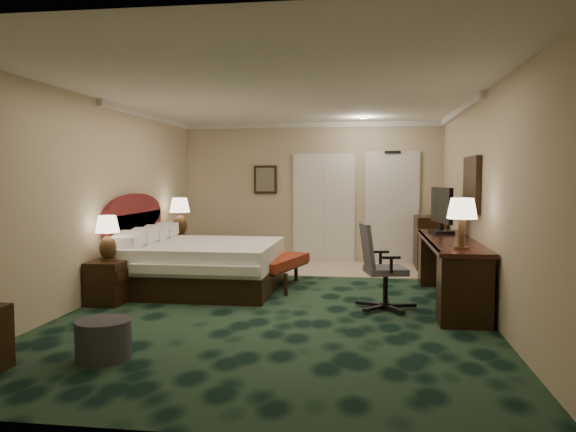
# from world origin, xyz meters

# --- Properties ---
(floor) EXTENTS (5.00, 7.50, 0.00)m
(floor) POSITION_xyz_m (0.00, 0.00, 0.00)
(floor) COLOR black
(floor) RESTS_ON ground
(ceiling) EXTENTS (5.00, 7.50, 0.00)m
(ceiling) POSITION_xyz_m (0.00, 0.00, 2.70)
(ceiling) COLOR silver
(ceiling) RESTS_ON wall_back
(wall_back) EXTENTS (5.00, 0.00, 2.70)m
(wall_back) POSITION_xyz_m (0.00, 3.75, 1.35)
(wall_back) COLOR #C3B697
(wall_back) RESTS_ON ground
(wall_front) EXTENTS (5.00, 0.00, 2.70)m
(wall_front) POSITION_xyz_m (0.00, -3.75, 1.35)
(wall_front) COLOR #C3B697
(wall_front) RESTS_ON ground
(wall_left) EXTENTS (0.00, 7.50, 2.70)m
(wall_left) POSITION_xyz_m (-2.50, 0.00, 1.35)
(wall_left) COLOR #C3B697
(wall_left) RESTS_ON ground
(wall_right) EXTENTS (0.00, 7.50, 2.70)m
(wall_right) POSITION_xyz_m (2.50, 0.00, 1.35)
(wall_right) COLOR #C3B697
(wall_right) RESTS_ON ground
(crown_molding) EXTENTS (5.00, 7.50, 0.10)m
(crown_molding) POSITION_xyz_m (0.00, 0.00, 2.65)
(crown_molding) COLOR silver
(crown_molding) RESTS_ON wall_back
(tile_patch) EXTENTS (3.20, 1.70, 0.01)m
(tile_patch) POSITION_xyz_m (0.90, 2.90, 0.01)
(tile_patch) COLOR beige
(tile_patch) RESTS_ON ground
(headboard) EXTENTS (0.12, 2.00, 1.40)m
(headboard) POSITION_xyz_m (-2.44, 1.00, 0.70)
(headboard) COLOR #51150C
(headboard) RESTS_ON ground
(entry_door) EXTENTS (1.02, 0.06, 2.18)m
(entry_door) POSITION_xyz_m (1.55, 3.72, 1.05)
(entry_door) COLOR silver
(entry_door) RESTS_ON ground
(closet_doors) EXTENTS (1.20, 0.06, 2.10)m
(closet_doors) POSITION_xyz_m (0.25, 3.71, 1.05)
(closet_doors) COLOR beige
(closet_doors) RESTS_ON ground
(wall_art) EXTENTS (0.45, 0.06, 0.55)m
(wall_art) POSITION_xyz_m (-0.90, 3.71, 1.60)
(wall_art) COLOR #4D5E53
(wall_art) RESTS_ON wall_back
(wall_mirror) EXTENTS (0.05, 0.95, 0.75)m
(wall_mirror) POSITION_xyz_m (2.46, 0.60, 1.55)
(wall_mirror) COLOR white
(wall_mirror) RESTS_ON wall_right
(bed) EXTENTS (2.17, 2.01, 0.69)m
(bed) POSITION_xyz_m (-1.32, 0.80, 0.34)
(bed) COLOR white
(bed) RESTS_ON ground
(nightstand_near) EXTENTS (0.45, 0.51, 0.56)m
(nightstand_near) POSITION_xyz_m (-2.26, -0.30, 0.28)
(nightstand_near) COLOR black
(nightstand_near) RESTS_ON ground
(nightstand_far) EXTENTS (0.48, 0.55, 0.60)m
(nightstand_far) POSITION_xyz_m (-2.24, 2.41, 0.30)
(nightstand_far) COLOR black
(nightstand_far) RESTS_ON ground
(lamp_near) EXTENTS (0.32, 0.32, 0.59)m
(lamp_near) POSITION_xyz_m (-2.27, -0.24, 0.85)
(lamp_near) COLOR black
(lamp_near) RESTS_ON nightstand_near
(lamp_far) EXTENTS (0.42, 0.42, 0.68)m
(lamp_far) POSITION_xyz_m (-2.22, 2.46, 0.94)
(lamp_far) COLOR black
(lamp_far) RESTS_ON nightstand_far
(bed_bench) EXTENTS (0.79, 1.41, 0.45)m
(bed_bench) POSITION_xyz_m (-0.21, 1.08, 0.23)
(bed_bench) COLOR maroon
(bed_bench) RESTS_ON ground
(ottoman) EXTENTS (0.62, 0.62, 0.36)m
(ottoman) POSITION_xyz_m (-1.27, -2.41, 0.18)
(ottoman) COLOR #353535
(ottoman) RESTS_ON ground
(desk) EXTENTS (0.62, 2.88, 0.83)m
(desk) POSITION_xyz_m (2.17, 0.45, 0.42)
(desk) COLOR black
(desk) RESTS_ON ground
(tv) EXTENTS (0.22, 0.86, 0.67)m
(tv) POSITION_xyz_m (2.15, 1.21, 1.17)
(tv) COLOR black
(tv) RESTS_ON desk
(desk_lamp) EXTENTS (0.38, 0.38, 0.59)m
(desk_lamp) POSITION_xyz_m (2.16, -0.57, 1.13)
(desk_lamp) COLOR black
(desk_lamp) RESTS_ON desk
(desk_chair) EXTENTS (0.75, 0.72, 1.08)m
(desk_chair) POSITION_xyz_m (1.32, -0.12, 0.54)
(desk_chair) COLOR #43434D
(desk_chair) RESTS_ON ground
(minibar) EXTENTS (0.50, 0.89, 0.94)m
(minibar) POSITION_xyz_m (2.20, 3.20, 0.47)
(minibar) COLOR black
(minibar) RESTS_ON ground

